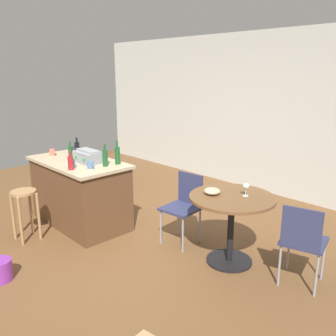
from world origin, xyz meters
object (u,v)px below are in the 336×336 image
toolbox (89,156)px  wine_glass (246,186)px  plastic_bucket (0,270)px  bottle_2 (71,153)px  serving_bowl (212,191)px  bottle_0 (71,163)px  cup_4 (90,165)px  folding_chair_far (184,203)px  cup_2 (72,163)px  cup_3 (52,152)px  cup_0 (88,154)px  cup_1 (72,149)px  bottle_1 (117,155)px  wooden_stool (25,205)px  bottle_4 (77,148)px  folding_chair_near (303,239)px  dining_table (231,212)px  kitchen_island (80,192)px  bottle_3 (105,157)px

toolbox → wine_glass: bearing=18.9°
toolbox → plastic_bucket: size_ratio=1.61×
bottle_2 → serving_bowl: (2.00, 0.55, -0.19)m
bottle_0 → cup_4: 0.24m
plastic_bucket → folding_chair_far: bearing=70.9°
bottle_0 → cup_2: 0.12m
toolbox → cup_3: bearing=-167.6°
cup_0 → cup_3: cup_0 is taller
cup_2 → cup_3: cup_2 is taller
toolbox → cup_1: (-0.71, 0.16, -0.03)m
folding_chair_far → bottle_1: bearing=-157.2°
wooden_stool → serving_bowl: size_ratio=3.55×
wooden_stool → toolbox: toolbox is taller
bottle_4 → plastic_bucket: 2.04m
folding_chair_near → bottle_0: size_ratio=3.73×
cup_2 → serving_bowl: bearing=24.9°
dining_table → bottle_4: (-2.40, -0.44, 0.41)m
bottle_1 → cup_2: 0.57m
bottle_4 → cup_2: bearing=-35.3°
cup_0 → cup_1: (-0.44, 0.01, -0.00)m
plastic_bucket → bottle_2: bearing=121.8°
wooden_stool → cup_2: bearing=61.1°
wine_glass → folding_chair_near: bearing=0.3°
bottle_2 → wine_glass: (2.29, 0.76, -0.11)m
folding_chair_near → cup_3: size_ratio=7.52×
kitchen_island → folding_chair_far: size_ratio=1.74×
cup_3 → serving_bowl: size_ratio=0.63×
bottle_0 → cup_2: (-0.09, 0.07, -0.03)m
bottle_2 → wooden_stool: bearing=-82.5°
cup_1 → wine_glass: size_ratio=0.79×
cup_4 → plastic_bucket: bearing=-79.7°
toolbox → serving_bowl: size_ratio=2.13×
bottle_3 → cup_3: 1.04m
cup_1 → cup_3: 0.32m
toolbox → bottle_0: (0.16, -0.35, 0.01)m
cup_1 → serving_bowl: (2.40, 0.31, -0.14)m
cup_4 → plastic_bucket: size_ratio=0.48×
kitchen_island → cup_1: 0.75m
bottle_1 → bottle_4: bearing=-174.3°
bottle_2 → cup_2: 0.44m
kitchen_island → folding_chair_far: kitchen_island is taller
folding_chair_near → cup_4: bearing=-160.6°
folding_chair_near → wine_glass: size_ratio=5.94×
wooden_stool → serving_bowl: serving_bowl is taller
bottle_4 → cup_0: bottle_4 is taller
bottle_2 → cup_3: bearing=-170.1°
cup_1 → folding_chair_far: bearing=12.2°
folding_chair_far → plastic_bucket: folding_chair_far is taller
toolbox → bottle_1: bottle_1 is taller
bottle_2 → folding_chair_far: bearing=23.7°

